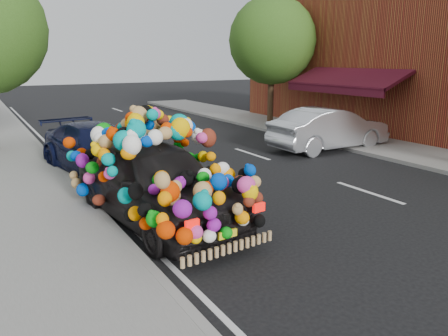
{
  "coord_description": "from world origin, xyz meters",
  "views": [
    {
      "loc": [
        -4.39,
        -6.82,
        3.1
      ],
      "look_at": [
        -0.14,
        0.43,
        0.99
      ],
      "focal_mm": 35.0,
      "sensor_mm": 36.0,
      "label": 1
    }
  ],
  "objects": [
    {
      "name": "kerb",
      "position": [
        -2.35,
        0.0,
        0.07
      ],
      "size": [
        0.15,
        60.0,
        0.13
      ],
      "primitive_type": "cube",
      "color": "gray",
      "rests_on": "ground"
    },
    {
      "name": "footpath_far",
      "position": [
        8.2,
        3.0,
        0.06
      ],
      "size": [
        3.0,
        40.0,
        0.12
      ],
      "primitive_type": "cube",
      "color": "gray",
      "rests_on": "ground"
    },
    {
      "name": "plush_art_car",
      "position": [
        -1.42,
        0.86,
        1.14
      ],
      "size": [
        2.69,
        5.01,
        2.22
      ],
      "rotation": [
        0.0,
        0.0,
        0.1
      ],
      "color": "black",
      "rests_on": "ground"
    },
    {
      "name": "silver_hatchback",
      "position": [
        6.34,
        4.28,
        0.73
      ],
      "size": [
        4.43,
        1.56,
        1.46
      ],
      "primitive_type": "imported",
      "rotation": [
        0.0,
        0.0,
        1.58
      ],
      "color": "#B1B3BA",
      "rests_on": "ground"
    },
    {
      "name": "navy_sedan",
      "position": [
        -1.45,
        5.18,
        0.67
      ],
      "size": [
        2.63,
        4.88,
        1.35
      ],
      "primitive_type": "imported",
      "rotation": [
        0.0,
        0.0,
        0.17
      ],
      "color": "black",
      "rests_on": "ground"
    },
    {
      "name": "tree_far_b",
      "position": [
        8.0,
        10.0,
        3.89
      ],
      "size": [
        4.0,
        4.0,
        5.9
      ],
      "color": "#332114",
      "rests_on": "ground"
    },
    {
      "name": "ground",
      "position": [
        0.0,
        0.0,
        0.0
      ],
      "size": [
        100.0,
        100.0,
        0.0
      ],
      "primitive_type": "plane",
      "color": "black",
      "rests_on": "ground"
    },
    {
      "name": "lane_markings",
      "position": [
        3.6,
        0.0,
        0.01
      ],
      "size": [
        6.0,
        50.0,
        0.01
      ],
      "primitive_type": null,
      "color": "silver",
      "rests_on": "ground"
    }
  ]
}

